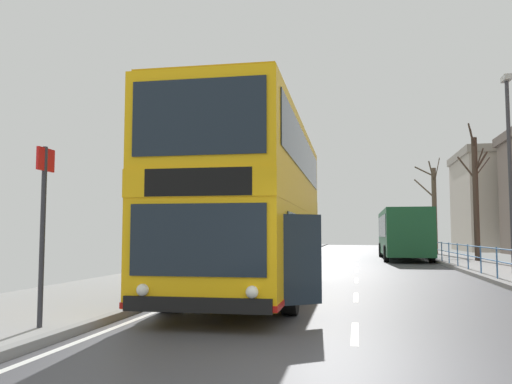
# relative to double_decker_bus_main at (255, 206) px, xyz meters

# --- Properties ---
(ground) EXTENTS (15.80, 140.00, 0.20)m
(ground) POSITION_rel_double_decker_bus_main_xyz_m (1.79, -7.14, -2.25)
(ground) COLOR #434348
(double_decker_bus_main) EXTENTS (3.37, 10.37, 4.36)m
(double_decker_bus_main) POSITION_rel_double_decker_bus_main_xyz_m (0.00, 0.00, 0.00)
(double_decker_bus_main) COLOR #F4B20F
(double_decker_bus_main) RESTS_ON ground
(background_bus_far_lane) EXTENTS (2.71, 10.62, 3.00)m
(background_bus_far_lane) POSITION_rel_double_decker_bus_main_xyz_m (5.34, 20.65, -0.64)
(background_bus_far_lane) COLOR #19512D
(background_bus_far_lane) RESTS_ON ground
(pedestrian_railing_far_kerb) EXTENTS (0.05, 29.42, 1.01)m
(pedestrian_railing_far_kerb) POSITION_rel_double_decker_bus_main_xyz_m (6.96, 6.14, -1.46)
(pedestrian_railing_far_kerb) COLOR #386BA8
(pedestrian_railing_far_kerb) RESTS_ON ground
(bus_stop_sign_near) EXTENTS (0.08, 0.44, 2.79)m
(bus_stop_sign_near) POSITION_rel_double_decker_bus_main_xyz_m (-2.22, -5.75, -0.44)
(bus_stop_sign_near) COLOR #2D2D33
(bus_stop_sign_near) RESTS_ON ground
(street_lamp_far_side) EXTENTS (0.28, 0.60, 7.33)m
(street_lamp_far_side) POSITION_rel_double_decker_bus_main_xyz_m (8.13, 7.50, 2.12)
(street_lamp_far_side) COLOR #38383D
(street_lamp_far_side) RESTS_ON ground
(bare_tree_far_00) EXTENTS (2.02, 2.84, 7.28)m
(bare_tree_far_00) POSITION_rel_double_decker_bus_main_xyz_m (8.90, 16.97, 1.48)
(bare_tree_far_00) COLOR #423328
(bare_tree_far_00) RESTS_ON ground
(bare_tree_far_01) EXTENTS (1.67, 3.02, 6.83)m
(bare_tree_far_01) POSITION_rel_double_decker_bus_main_xyz_m (8.03, 26.60, 1.19)
(bare_tree_far_01) COLOR brown
(bare_tree_far_01) RESTS_ON ground
(background_building_02) EXTENTS (9.52, 10.42, 9.27)m
(background_building_02) POSITION_rel_double_decker_bus_main_xyz_m (16.65, 39.16, 2.38)
(background_building_02) COLOR #B2A899
(background_building_02) RESTS_ON ground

